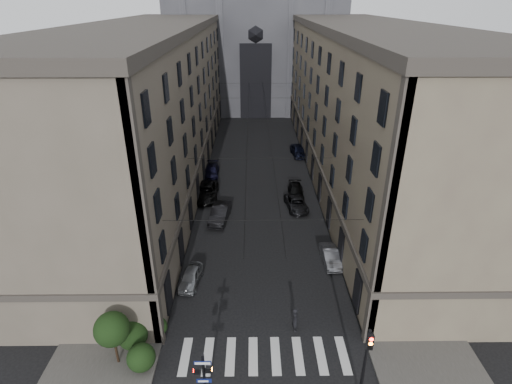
{
  "coord_description": "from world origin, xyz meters",
  "views": [
    {
      "loc": [
        -0.76,
        -14.09,
        21.36
      ],
      "look_at": [
        -0.5,
        10.7,
        9.34
      ],
      "focal_mm": 28.0,
      "sensor_mm": 36.0,
      "label": 1
    }
  ],
  "objects_px": {
    "car_right_far": "(298,151)",
    "pedestrian": "(295,319)",
    "car_left_near": "(191,277)",
    "car_right_near": "(330,256)",
    "car_left_midnear": "(220,213)",
    "gothic_tower": "(255,18)",
    "pedestrian_signal_left": "(204,377)",
    "car_right_midfar": "(296,192)",
    "car_left_far": "(211,171)",
    "traffic_light_right": "(366,357)",
    "car_right_midnear": "(296,204)",
    "car_left_midfar": "(206,192)"
  },
  "relations": [
    {
      "from": "pedestrian_signal_left",
      "to": "pedestrian",
      "type": "distance_m",
      "value": 8.28
    },
    {
      "from": "car_right_midnear",
      "to": "car_right_far",
      "type": "height_order",
      "value": "car_right_far"
    },
    {
      "from": "car_right_far",
      "to": "pedestrian",
      "type": "distance_m",
      "value": 35.41
    },
    {
      "from": "car_right_midfar",
      "to": "car_right_near",
      "type": "bearing_deg",
      "value": -80.37
    },
    {
      "from": "gothic_tower",
      "to": "car_left_midnear",
      "type": "xyz_separation_m",
      "value": [
        -4.2,
        -51.83,
        -16.99
      ]
    },
    {
      "from": "gothic_tower",
      "to": "car_left_midfar",
      "type": "relative_size",
      "value": 9.99
    },
    {
      "from": "car_right_far",
      "to": "car_left_midnear",
      "type": "bearing_deg",
      "value": -124.99
    },
    {
      "from": "gothic_tower",
      "to": "car_left_far",
      "type": "distance_m",
      "value": 43.89
    },
    {
      "from": "pedestrian_signal_left",
      "to": "car_left_midnear",
      "type": "height_order",
      "value": "pedestrian_signal_left"
    },
    {
      "from": "car_left_far",
      "to": "car_right_far",
      "type": "height_order",
      "value": "car_right_far"
    },
    {
      "from": "car_right_near",
      "to": "car_left_near",
      "type": "bearing_deg",
      "value": -169.99
    },
    {
      "from": "traffic_light_right",
      "to": "gothic_tower",
      "type": "bearing_deg",
      "value": 94.38
    },
    {
      "from": "gothic_tower",
      "to": "car_right_midfar",
      "type": "height_order",
      "value": "gothic_tower"
    },
    {
      "from": "car_left_midnear",
      "to": "pedestrian",
      "type": "bearing_deg",
      "value": -60.14
    },
    {
      "from": "car_left_midfar",
      "to": "car_left_far",
      "type": "bearing_deg",
      "value": 88.5
    },
    {
      "from": "gothic_tower",
      "to": "car_left_far",
      "type": "relative_size",
      "value": 12.22
    },
    {
      "from": "gothic_tower",
      "to": "car_left_near",
      "type": "bearing_deg",
      "value": -95.38
    },
    {
      "from": "pedestrian_signal_left",
      "to": "pedestrian",
      "type": "height_order",
      "value": "pedestrian_signal_left"
    },
    {
      "from": "car_left_midfar",
      "to": "car_right_far",
      "type": "bearing_deg",
      "value": 47.12
    },
    {
      "from": "car_left_midfar",
      "to": "car_right_near",
      "type": "height_order",
      "value": "car_left_midfar"
    },
    {
      "from": "traffic_light_right",
      "to": "car_right_near",
      "type": "distance_m",
      "value": 13.73
    },
    {
      "from": "car_right_near",
      "to": "car_right_midnear",
      "type": "bearing_deg",
      "value": 98.0
    },
    {
      "from": "car_left_far",
      "to": "car_right_midnear",
      "type": "xyz_separation_m",
      "value": [
        10.4,
        -9.42,
        -0.05
      ]
    },
    {
      "from": "car_right_far",
      "to": "pedestrian_signal_left",
      "type": "bearing_deg",
      "value": -110.08
    },
    {
      "from": "car_right_midnear",
      "to": "car_right_midfar",
      "type": "height_order",
      "value": "car_right_midfar"
    },
    {
      "from": "car_left_midnear",
      "to": "car_right_midfar",
      "type": "relative_size",
      "value": 1.1
    },
    {
      "from": "pedestrian_signal_left",
      "to": "car_left_near",
      "type": "bearing_deg",
      "value": 102.04
    },
    {
      "from": "traffic_light_right",
      "to": "car_left_near",
      "type": "xyz_separation_m",
      "value": [
        -11.48,
        10.65,
        -2.65
      ]
    },
    {
      "from": "pedestrian_signal_left",
      "to": "car_left_midnear",
      "type": "distance_m",
      "value": 21.69
    },
    {
      "from": "car_left_near",
      "to": "car_right_near",
      "type": "xyz_separation_m",
      "value": [
        12.08,
        2.81,
        0.0
      ]
    },
    {
      "from": "car_left_midnear",
      "to": "car_right_near",
      "type": "distance_m",
      "value": 12.97
    },
    {
      "from": "pedestrian_signal_left",
      "to": "car_right_midfar",
      "type": "xyz_separation_m",
      "value": [
        7.96,
        27.18,
        -1.68
      ]
    },
    {
      "from": "car_left_far",
      "to": "traffic_light_right",
      "type": "bearing_deg",
      "value": -71.49
    },
    {
      "from": "pedestrian_signal_left",
      "to": "car_right_far",
      "type": "xyz_separation_m",
      "value": [
        9.71,
        40.98,
        -1.52
      ]
    },
    {
      "from": "traffic_light_right",
      "to": "car_left_far",
      "type": "relative_size",
      "value": 1.1
    },
    {
      "from": "traffic_light_right",
      "to": "car_right_near",
      "type": "bearing_deg",
      "value": 87.45
    },
    {
      "from": "car_left_near",
      "to": "car_right_midnear",
      "type": "relative_size",
      "value": 0.82
    },
    {
      "from": "gothic_tower",
      "to": "car_right_near",
      "type": "bearing_deg",
      "value": -84.06
    },
    {
      "from": "car_left_near",
      "to": "pedestrian",
      "type": "bearing_deg",
      "value": -25.78
    },
    {
      "from": "gothic_tower",
      "to": "car_left_near",
      "type": "height_order",
      "value": "gothic_tower"
    },
    {
      "from": "car_right_far",
      "to": "car_right_midnear",
      "type": "bearing_deg",
      "value": -103.5
    },
    {
      "from": "traffic_light_right",
      "to": "car_right_midnear",
      "type": "relative_size",
      "value": 1.13
    },
    {
      "from": "car_right_far",
      "to": "car_left_midfar",
      "type": "bearing_deg",
      "value": -138.13
    },
    {
      "from": "car_left_midnear",
      "to": "pedestrian",
      "type": "relative_size",
      "value": 2.55
    },
    {
      "from": "car_right_near",
      "to": "car_left_midnear",
      "type": "bearing_deg",
      "value": 140.25
    },
    {
      "from": "car_left_midnear",
      "to": "car_right_far",
      "type": "xyz_separation_m",
      "value": [
        10.4,
        19.36,
        -0.01
      ]
    },
    {
      "from": "gothic_tower",
      "to": "pedestrian_signal_left",
      "type": "bearing_deg",
      "value": -92.74
    },
    {
      "from": "pedestrian_signal_left",
      "to": "car_right_midnear",
      "type": "xyz_separation_m",
      "value": [
        7.71,
        24.1,
        -1.68
      ]
    },
    {
      "from": "car_left_midnear",
      "to": "pedestrian",
      "type": "distance_m",
      "value": 17.09
    },
    {
      "from": "car_left_far",
      "to": "car_right_midnear",
      "type": "distance_m",
      "value": 14.03
    }
  ]
}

